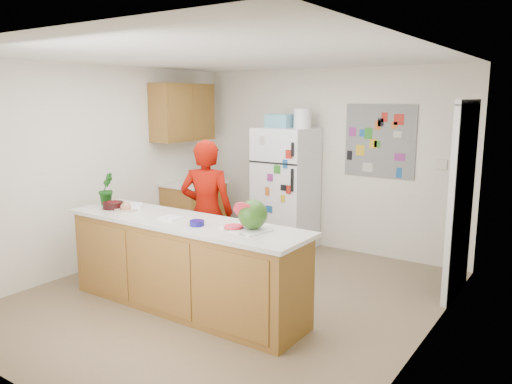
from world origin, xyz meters
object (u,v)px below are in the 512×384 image
Objects in this scene: refrigerator at (286,189)px; cherry_bowl at (113,205)px; person at (207,213)px; watermelon at (253,214)px.

refrigerator is 2.53m from cherry_bowl.
refrigerator is 1.03× the size of person.
refrigerator reaches higher than person.
watermelon is 1.77m from cherry_bowl.
person is 7.43× the size of cherry_bowl.
person is 1.25m from watermelon.
watermelon is at bearing -65.90° from refrigerator.
cherry_bowl is (-0.71, -0.72, 0.13)m from person.
cherry_bowl is at bearing -106.89° from refrigerator.
refrigerator is at bearing 73.11° from cherry_bowl.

